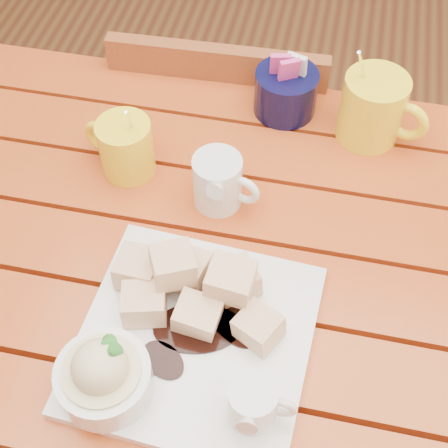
% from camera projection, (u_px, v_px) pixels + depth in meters
% --- Properties ---
extents(ground, '(5.00, 5.00, 0.00)m').
position_uv_depth(ground, '(226.00, 446.00, 1.44)').
color(ground, brown).
rests_on(ground, ground).
extents(table, '(1.20, 0.79, 0.75)m').
position_uv_depth(table, '(228.00, 310.00, 0.93)').
color(table, '#9E2A14').
rests_on(table, ground).
extents(dessert_plate, '(0.30, 0.30, 0.11)m').
position_uv_depth(dessert_plate, '(173.00, 341.00, 0.75)').
color(dessert_plate, white).
rests_on(dessert_plate, table).
extents(coffee_mug_left, '(0.11, 0.08, 0.13)m').
position_uv_depth(coffee_mug_left, '(125.00, 146.00, 0.92)').
color(coffee_mug_left, yellow).
rests_on(coffee_mug_left, table).
extents(coffee_mug_right, '(0.14, 0.10, 0.16)m').
position_uv_depth(coffee_mug_right, '(374.00, 108.00, 0.95)').
color(coffee_mug_right, yellow).
rests_on(coffee_mug_right, table).
extents(cream_pitcher, '(0.10, 0.09, 0.09)m').
position_uv_depth(cream_pitcher, '(219.00, 181.00, 0.88)').
color(cream_pitcher, white).
rests_on(cream_pitcher, table).
extents(sugar_caddy, '(0.10, 0.10, 0.11)m').
position_uv_depth(sugar_caddy, '(286.00, 91.00, 1.00)').
color(sugar_caddy, black).
rests_on(sugar_caddy, table).
extents(chair_far, '(0.40, 0.40, 0.81)m').
position_uv_depth(chair_far, '(226.00, 153.00, 1.38)').
color(chair_far, brown).
rests_on(chair_far, ground).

